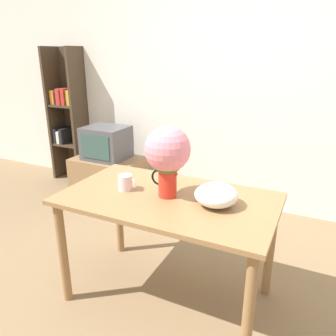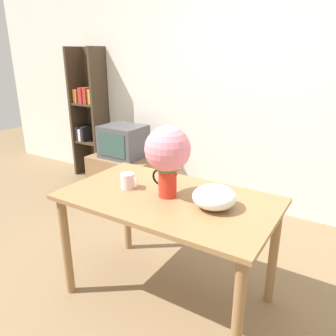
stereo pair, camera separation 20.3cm
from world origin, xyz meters
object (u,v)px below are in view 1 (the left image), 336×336
object	(u,v)px
flower_vase	(167,154)
white_bowl	(216,195)
coffee_mug	(126,183)
tv_set	(106,143)

from	to	relation	value
flower_vase	white_bowl	world-z (taller)	flower_vase
coffee_mug	white_bowl	distance (m)	0.62
coffee_mug	tv_set	distance (m)	1.72
white_bowl	flower_vase	bearing A→B (deg)	-179.08
coffee_mug	tv_set	world-z (taller)	coffee_mug
white_bowl	tv_set	world-z (taller)	white_bowl
flower_vase	tv_set	world-z (taller)	flower_vase
flower_vase	coffee_mug	distance (m)	0.38
coffee_mug	tv_set	size ratio (longest dim) A/B	0.27
flower_vase	coffee_mug	bearing A→B (deg)	-174.13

